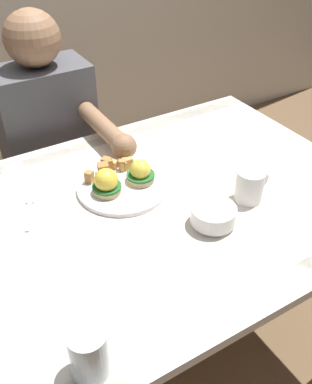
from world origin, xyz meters
name	(u,v)px	position (x,y,z in m)	size (l,w,h in m)	color
ground_plane	(163,350)	(0.00, 0.00, 0.00)	(6.00, 6.00, 0.00)	brown
dining_table	(165,228)	(0.00, 0.00, 0.63)	(1.20, 0.90, 0.74)	silver
eggs_benedict_plate	(121,181)	(-0.08, 0.11, 0.76)	(0.27, 0.27, 0.09)	white
fruit_bowl	(213,216)	(0.05, -0.15, 0.77)	(0.12, 0.12, 0.05)	white
coffee_mug	(250,184)	(0.20, -0.12, 0.79)	(0.11, 0.08, 0.09)	white
fork	(29,210)	(-0.35, 0.15, 0.74)	(0.07, 0.15, 0.00)	silver
water_glass_near	(89,355)	(-0.40, -0.37, 0.79)	(0.07, 0.07, 0.11)	silver
diner_person	(53,145)	(-0.13, 0.60, 0.65)	(0.34, 0.54, 1.14)	#33333D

